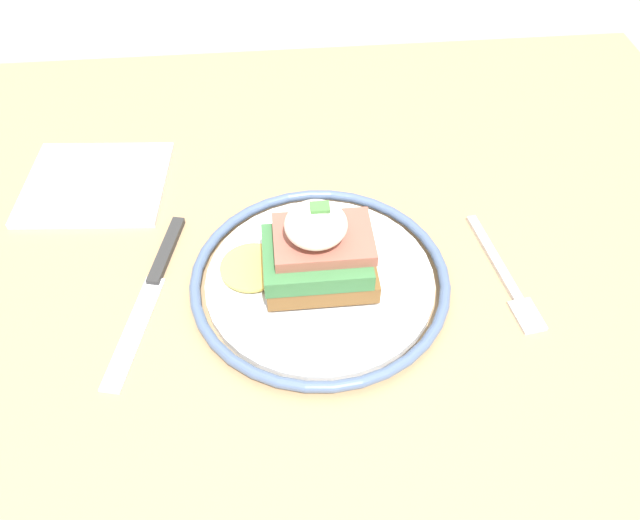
% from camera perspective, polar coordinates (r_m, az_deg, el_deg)
% --- Properties ---
extents(ground_plane, '(6.00, 6.00, 0.00)m').
position_cam_1_polar(ground_plane, '(1.28, 1.52, -22.39)').
color(ground_plane, '#9E9993').
extents(dining_table, '(0.89, 0.75, 0.76)m').
position_cam_1_polar(dining_table, '(0.73, 2.49, -5.46)').
color(dining_table, tan).
rests_on(dining_table, ground_plane).
extents(plate, '(0.24, 0.24, 0.02)m').
position_cam_1_polar(plate, '(0.58, 0.00, -1.81)').
color(plate, silver).
rests_on(plate, dining_table).
extents(sandwich, '(0.14, 0.08, 0.09)m').
position_cam_1_polar(sandwich, '(0.55, -0.29, 0.79)').
color(sandwich, brown).
rests_on(sandwich, plate).
extents(fork, '(0.04, 0.15, 0.00)m').
position_cam_1_polar(fork, '(0.61, 16.55, -1.49)').
color(fork, silver).
rests_on(fork, dining_table).
extents(knife, '(0.06, 0.20, 0.01)m').
position_cam_1_polar(knife, '(0.60, -14.97, -2.06)').
color(knife, '#2D2D2D').
rests_on(knife, dining_table).
extents(napkin, '(0.16, 0.15, 0.01)m').
position_cam_1_polar(napkin, '(0.72, -19.81, 6.62)').
color(napkin, white).
rests_on(napkin, dining_table).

